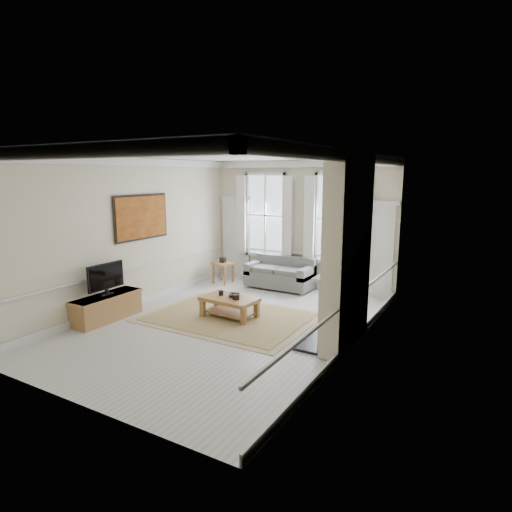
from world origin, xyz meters
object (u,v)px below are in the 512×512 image
Objects in this scene: coffee_table at (229,301)px; tv_stand at (107,307)px; sofa at (281,275)px; side_table at (223,266)px.

coffee_table is 2.58m from tv_stand.
coffee_table is (0.16, -2.75, 0.01)m from sofa.
side_table is 3.85m from tv_stand.
tv_stand is (-0.34, -3.83, -0.21)m from side_table.
side_table reaches higher than tv_stand.
coffee_table is at bearing -86.74° from sofa.
side_table is at bearing 130.64° from coffee_table.
side_table is 0.48× the size of coffee_table.
side_table is (-1.67, -0.32, 0.12)m from sofa.
sofa reaches higher than tv_stand.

